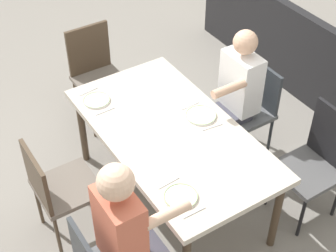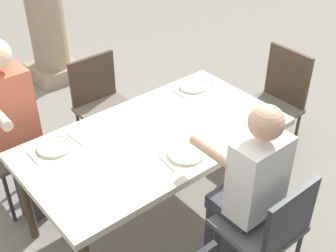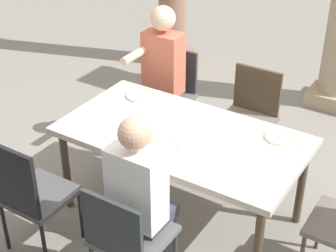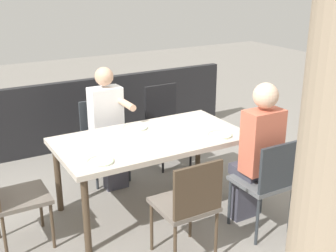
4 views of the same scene
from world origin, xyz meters
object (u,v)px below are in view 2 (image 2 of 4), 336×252
Objects in this scene: diner_woman_green at (247,188)px; chair_head_east at (276,98)px; plate_2 at (193,87)px; chair_mid_south at (269,226)px; chair_west_north at (11,138)px; plate_1 at (186,153)px; diner_man_white at (14,126)px; dining_table at (155,143)px; chair_mid_north at (102,102)px; plate_0 at (54,147)px.

chair_head_east is at bearing 30.82° from diner_woman_green.
plate_2 is at bearing 64.25° from diner_woman_green.
chair_mid_south reaches higher than plate_2.
plate_1 is at bearing -59.72° from chair_west_north.
diner_man_white reaches higher than diner_woman_green.
dining_table is 0.99m from diner_man_white.
chair_west_north is 1.79m from diner_woman_green.
diner_man_white is at bearing 119.49° from diner_woman_green.
diner_woman_green reaches higher than chair_mid_south.
chair_head_east reaches higher than chair_mid_north.
plate_0 is 1.20m from plate_2.
plate_0 is (0.08, -0.59, 0.23)m from chair_west_north.
chair_west_north is 0.81m from chair_mid_north.
dining_table is 1.99× the size of chair_west_north.
plate_2 is at bearing -24.38° from chair_west_north.
chair_mid_south is 1.82m from diner_man_white.
diner_man_white is 1.36m from plate_2.
chair_west_north is 2.17m from chair_head_east.
chair_head_east is at bearing -9.00° from plate_0.
plate_1 is at bearing -44.10° from plate_0.
diner_man_white reaches higher than dining_table.
diner_woman_green reaches higher than chair_west_north.
diner_man_white is at bearing -90.95° from chair_west_north.
chair_west_north reaches higher than plate_1.
diner_man_white reaches higher than chair_west_north.
plate_0 is (-0.72, 1.00, 0.07)m from diner_woman_green.
plate_1 is (0.02, -0.29, 0.07)m from dining_table.
chair_west_north is at bearing 155.62° from plate_2.
chair_mid_north is at bearing 90.00° from chair_mid_south.
plate_2 is at bearing 26.34° from dining_table.
chair_mid_north is 0.66× the size of diner_man_white.
chair_head_east reaches higher than chair_mid_south.
diner_man_white is 0.43m from plate_0.
plate_0 is (-1.89, 0.30, 0.23)m from chair_head_east.
chair_west_north is at bearing 89.05° from diner_man_white.
chair_head_east is (1.97, -0.89, 0.00)m from chair_west_north.
plate_0 is at bearing -140.58° from chair_mid_north.
dining_table is at bearing 98.92° from chair_mid_south.
plate_2 is at bearing -17.85° from diner_man_white.
chair_west_north is 4.14× the size of plate_2.
chair_west_north is 3.74× the size of plate_1.
plate_1 is at bearing -55.64° from diner_man_white.
chair_head_east is at bearing 12.54° from plate_1.
plate_0 is at bearing 125.73° from diner_woman_green.
plate_2 is (0.62, 0.31, 0.07)m from dining_table.
chair_mid_north is 0.96× the size of chair_head_east.
plate_2 is (0.48, -0.58, 0.23)m from chair_mid_north.
chair_mid_north is at bearing 89.89° from diner_woman_green.
chair_head_east is 0.69× the size of diner_man_white.
chair_head_east is at bearing -24.32° from chair_west_north.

